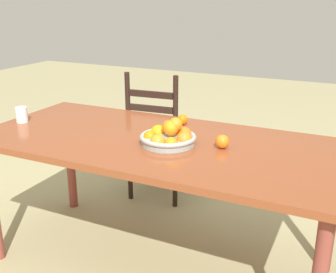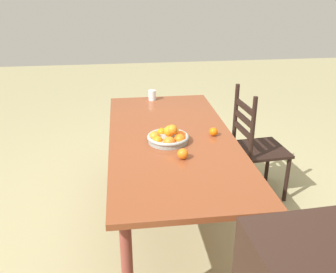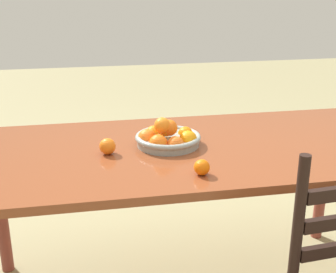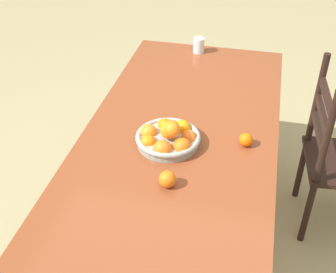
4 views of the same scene
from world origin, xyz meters
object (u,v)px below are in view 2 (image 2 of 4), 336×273
chair_near_window (256,147)px  drinking_glass (152,95)px  dining_table (172,147)px  orange_loose_1 (213,132)px  fruit_bowl (169,137)px  orange_loose_0 (183,154)px

chair_near_window → drinking_glass: (-0.48, -0.85, 0.36)m
chair_near_window → drinking_glass: chair_near_window is taller
dining_table → chair_near_window: (-0.39, 0.79, -0.23)m
drinking_glass → orange_loose_1: bearing=22.2°
fruit_bowl → orange_loose_0: bearing=11.7°
drinking_glass → dining_table: bearing=4.1°
dining_table → drinking_glass: bearing=-175.9°
fruit_bowl → orange_loose_0: fruit_bowl is taller
fruit_bowl → drinking_glass: bearing=-178.3°
chair_near_window → fruit_bowl: size_ratio=3.38×
orange_loose_0 → drinking_glass: bearing=-176.1°
chair_near_window → orange_loose_0: size_ratio=14.22×
dining_table → fruit_bowl: size_ratio=6.71×
fruit_bowl → dining_table: bearing=158.0°
dining_table → drinking_glass: drinking_glass is taller
chair_near_window → drinking_glass: bearing=55.9°
dining_table → orange_loose_0: (0.35, 0.02, 0.11)m
chair_near_window → fruit_bowl: chair_near_window is taller
chair_near_window → fruit_bowl: 1.01m
orange_loose_1 → orange_loose_0: bearing=-39.8°
chair_near_window → orange_loose_0: 1.12m
dining_table → fruit_bowl: bearing=-22.0°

